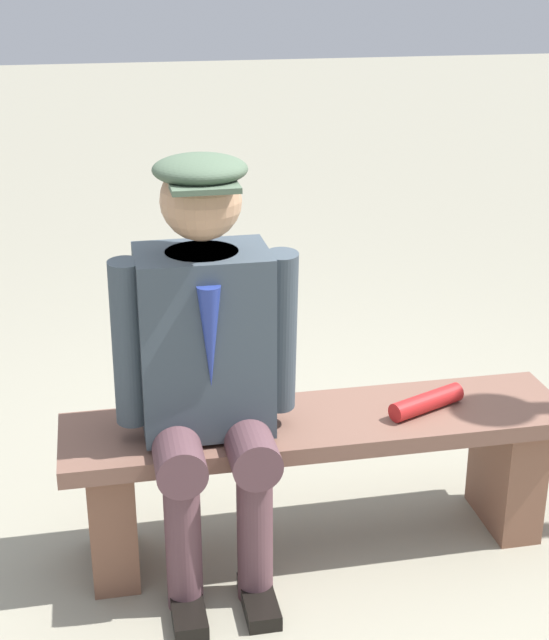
% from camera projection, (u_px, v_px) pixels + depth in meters
% --- Properties ---
extents(ground_plane, '(30.00, 30.00, 0.00)m').
position_uv_depth(ground_plane, '(316.00, 542.00, 3.19)').
color(ground_plane, gray).
extents(bench, '(1.65, 0.39, 0.48)m').
position_uv_depth(bench, '(318.00, 459.00, 3.07)').
color(bench, brown).
rests_on(bench, ground).
extents(seated_man, '(0.57, 0.56, 1.35)m').
position_uv_depth(seated_man, '(207.00, 354.00, 2.79)').
color(seated_man, '#3A464F').
rests_on(seated_man, ground).
extents(rolled_magazine, '(0.28, 0.17, 0.06)m').
position_uv_depth(rolled_magazine, '(427.00, 402.00, 3.04)').
color(rolled_magazine, '#B21E1E').
rests_on(rolled_magazine, bench).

